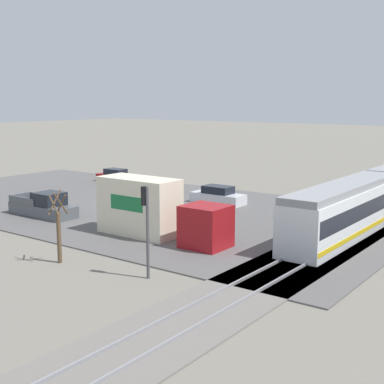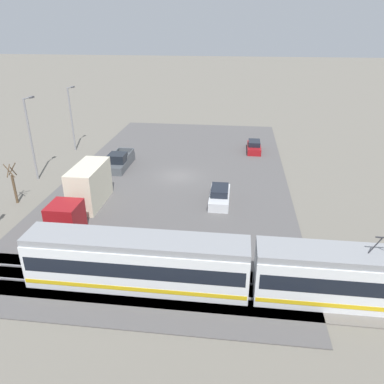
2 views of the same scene
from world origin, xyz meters
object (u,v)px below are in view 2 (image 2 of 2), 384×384
at_px(pickup_truck, 120,161).
at_px(sedan_car_0, 220,196).
at_px(sedan_car_1, 254,147).
at_px(street_lamp_mid_block, 72,115).
at_px(light_rail_tram, 252,270).
at_px(street_lamp_near_crossing, 31,134).
at_px(street_tree, 14,185).
at_px(box_truck, 84,192).

bearing_deg(pickup_truck, sedan_car_0, 147.15).
height_order(sedan_car_1, street_lamp_mid_block, street_lamp_mid_block).
height_order(light_rail_tram, street_lamp_near_crossing, street_lamp_near_crossing).
distance_m(sedan_car_1, street_tree, 29.38).
bearing_deg(light_rail_tram, sedan_car_1, -91.95).
bearing_deg(street_lamp_mid_block, street_lamp_near_crossing, 90.15).
relative_size(box_truck, sedan_car_0, 1.98).
xyz_separation_m(pickup_truck, street_lamp_near_crossing, (7.96, 4.29, 4.24)).
height_order(pickup_truck, sedan_car_1, pickup_truck).
distance_m(sedan_car_0, street_tree, 19.40).
bearing_deg(light_rail_tram, pickup_truck, -54.39).
distance_m(sedan_car_0, street_lamp_mid_block, 24.88).
relative_size(sedan_car_1, street_lamp_mid_block, 0.53).
bearing_deg(box_truck, pickup_truck, -89.03).
distance_m(street_tree, street_lamp_mid_block, 16.65).
distance_m(pickup_truck, street_lamp_near_crossing, 9.99).
relative_size(box_truck, street_lamp_near_crossing, 1.08).
relative_size(light_rail_tram, sedan_car_1, 6.58).
bearing_deg(sedan_car_1, box_truck, -129.44).
height_order(sedan_car_1, street_tree, street_tree).
bearing_deg(light_rail_tram, box_truck, -33.63).
bearing_deg(street_lamp_mid_block, street_tree, 93.47).
bearing_deg(pickup_truck, street_lamp_near_crossing, 28.31).
bearing_deg(sedan_car_0, street_lamp_near_crossing, -10.12).
relative_size(pickup_truck, sedan_car_1, 1.34).
bearing_deg(street_tree, street_lamp_near_crossing, -80.90).
xyz_separation_m(light_rail_tram, pickup_truck, (14.91, -20.82, -0.98)).
bearing_deg(street_lamp_near_crossing, box_truck, 140.42).
bearing_deg(pickup_truck, street_tree, 55.83).
bearing_deg(street_lamp_near_crossing, light_rail_tram, 144.14).
relative_size(box_truck, pickup_truck, 1.61).
bearing_deg(light_rail_tram, street_lamp_mid_block, -49.56).
distance_m(box_truck, pickup_truck, 11.07).
bearing_deg(box_truck, sedan_car_1, -129.44).
height_order(light_rail_tram, box_truck, light_rail_tram).
distance_m(sedan_car_1, street_lamp_near_crossing, 27.22).
height_order(light_rail_tram, sedan_car_1, light_rail_tram).
height_order(sedan_car_0, street_tree, street_tree).
bearing_deg(box_truck, street_tree, -5.69).
relative_size(light_rail_tram, sedan_car_0, 6.05).
relative_size(light_rail_tram, street_tree, 7.17).
height_order(light_rail_tram, street_tree, light_rail_tram).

